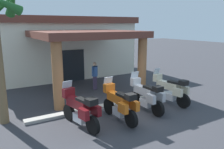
{
  "coord_description": "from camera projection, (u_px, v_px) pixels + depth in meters",
  "views": [
    {
      "loc": [
        -5.15,
        -7.72,
        3.71
      ],
      "look_at": [
        0.63,
        2.03,
        1.2
      ],
      "focal_mm": 36.11,
      "sensor_mm": 36.0,
      "label": 1
    }
  ],
  "objects": [
    {
      "name": "motorcycle_orange",
      "position": [
        120.0,
        104.0,
        8.78
      ],
      "size": [
        0.71,
        2.21,
        1.61
      ],
      "rotation": [
        0.0,
        0.0,
        1.6
      ],
      "color": "black",
      "rests_on": "ground_plane"
    },
    {
      "name": "motorcycle_maroon",
      "position": [
        80.0,
        109.0,
        8.2
      ],
      "size": [
        0.88,
        2.2,
        1.61
      ],
      "rotation": [
        0.0,
        0.0,
        1.76
      ],
      "color": "black",
      "rests_on": "ground_plane"
    },
    {
      "name": "ground_plane",
      "position": [
        123.0,
        111.0,
        9.85
      ],
      "size": [
        80.0,
        80.0,
        0.0
      ],
      "primitive_type": "plane",
      "color": "#38383D"
    },
    {
      "name": "motorcycle_silver",
      "position": [
        146.0,
        95.0,
        9.8
      ],
      "size": [
        0.71,
        2.21,
        1.61
      ],
      "rotation": [
        0.0,
        0.0,
        1.59
      ],
      "color": "black",
      "rests_on": "ground_plane"
    },
    {
      "name": "motel_building",
      "position": [
        57.0,
        45.0,
        17.05
      ],
      "size": [
        10.78,
        11.33,
        4.26
      ],
      "rotation": [
        0.0,
        0.0,
        0.0
      ],
      "color": "silver",
      "rests_on": "ground_plane"
    },
    {
      "name": "curb_strip",
      "position": [
        115.0,
        104.0,
        10.63
      ],
      "size": [
        8.23,
        0.36,
        0.12
      ],
      "primitive_type": "cube",
      "color": "#ADA89E",
      "rests_on": "ground_plane"
    },
    {
      "name": "pedestrian",
      "position": [
        95.0,
        74.0,
        13.03
      ],
      "size": [
        0.47,
        0.32,
        1.61
      ],
      "rotation": [
        0.0,
        0.0,
        5.24
      ],
      "color": "#3F334C",
      "rests_on": "ground_plane"
    },
    {
      "name": "motorcycle_cream",
      "position": [
        170.0,
        90.0,
        10.68
      ],
      "size": [
        0.82,
        2.21,
        1.61
      ],
      "rotation": [
        0.0,
        0.0,
        1.72
      ],
      "color": "black",
      "rests_on": "ground_plane"
    }
  ]
}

